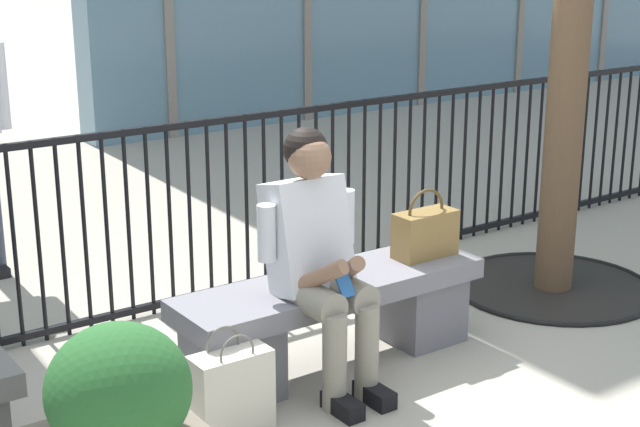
{
  "coord_description": "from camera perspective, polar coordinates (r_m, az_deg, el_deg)",
  "views": [
    {
      "loc": [
        -2.54,
        -3.48,
        2.05
      ],
      "look_at": [
        0.0,
        0.1,
        0.75
      ],
      "focal_mm": 53.62,
      "sensor_mm": 36.0,
      "label": 1
    }
  ],
  "objects": [
    {
      "name": "ground_plane",
      "position": [
        4.77,
        0.7,
        -8.96
      ],
      "size": [
        60.0,
        60.0,
        0.0
      ],
      "primitive_type": "plane",
      "color": "#A8A091"
    },
    {
      "name": "stone_bench",
      "position": [
        4.66,
        0.72,
        -5.94
      ],
      "size": [
        1.6,
        0.44,
        0.45
      ],
      "color": "slate",
      "rests_on": "ground"
    },
    {
      "name": "handbag_on_bench",
      "position": [
        4.89,
        6.3,
        -1.14
      ],
      "size": [
        0.33,
        0.15,
        0.36
      ],
      "color": "olive",
      "rests_on": "stone_bench"
    },
    {
      "name": "shopping_bag",
      "position": [
        4.12,
        -5.31,
        -10.49
      ],
      "size": [
        0.34,
        0.16,
        0.46
      ],
      "color": "beige",
      "rests_on": "ground"
    },
    {
      "name": "seated_person_with_phone",
      "position": [
        4.33,
        -0.1,
        -2.34
      ],
      "size": [
        0.52,
        0.66,
        1.21
      ],
      "color": "gray",
      "rests_on": "ground"
    },
    {
      "name": "plaza_railing",
      "position": [
        5.44,
        -6.07,
        0.27
      ],
      "size": [
        8.01,
        0.04,
        1.06
      ],
      "color": "black",
      "rests_on": "ground"
    }
  ]
}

